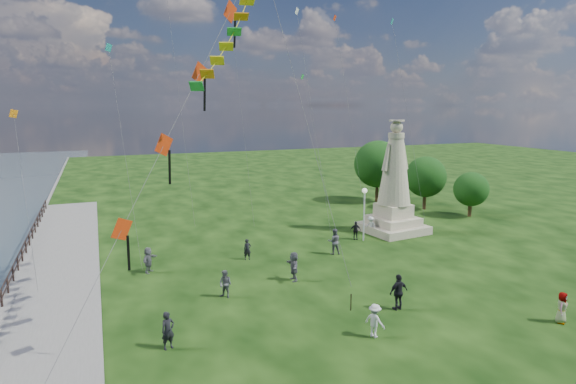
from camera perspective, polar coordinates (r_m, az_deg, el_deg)
name	(u,v)px	position (r m, az deg, el deg)	size (l,w,h in m)	color
waterfront	(23,314)	(28.80, -28.89, -12.54)	(200.00, 200.00, 1.51)	#32454B
statue	(394,191)	(40.72, 12.47, 0.16)	(5.09, 5.09, 9.30)	tan
lamppost	(364,203)	(37.68, 9.04, -1.29)	(0.39, 0.39, 4.18)	silver
tree_row	(404,171)	(51.76, 13.54, 2.44)	(8.53, 13.75, 6.73)	#382314
person_0	(168,331)	(22.30, -14.04, -15.64)	(0.62, 0.40, 1.69)	black
person_1	(225,284)	(27.11, -7.43, -10.78)	(0.76, 0.47, 1.57)	#595960
person_2	(375,321)	(23.04, 10.24, -14.77)	(1.01, 0.52, 1.57)	silver
person_3	(399,292)	(26.01, 12.97, -11.48)	(1.12, 0.57, 1.91)	black
person_4	(562,308)	(27.46, 29.71, -11.82)	(0.76, 0.47, 1.56)	#595960
person_5	(148,260)	(31.96, -16.21, -7.73)	(1.54, 0.66, 1.66)	#595960
person_6	(247,249)	(33.30, -4.84, -6.80)	(0.53, 0.35, 1.46)	black
person_7	(334,241)	(34.50, 5.49, -5.85)	(0.91, 0.56, 1.86)	#595960
person_8	(371,226)	(40.05, 9.78, -3.94)	(0.99, 0.51, 1.53)	silver
person_9	(355,230)	(38.48, 8.00, -4.52)	(0.85, 0.44, 1.46)	black
person_11	(294,266)	(29.36, 0.69, -8.79)	(1.66, 0.72, 1.79)	#595960
red_kite_train	(197,83)	(22.56, -10.74, 12.56)	(11.21, 9.35, 18.54)	black
small_kites	(254,63)	(42.38, -4.04, 14.99)	(32.11, 18.18, 25.06)	teal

